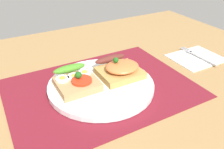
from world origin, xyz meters
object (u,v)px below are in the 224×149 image
plate (101,85)px  napkin (196,57)px  sandwich_salmon (119,69)px  fork (197,55)px  sandwich_egg_tomato (76,81)px

plate → napkin: bearing=1.3°
sandwich_salmon → fork: (27.09, -0.23, -2.59)cm
plate → napkin: (32.33, 0.75, -0.65)cm
plate → sandwich_egg_tomato: size_ratio=2.50×
plate → sandwich_salmon: 6.42cm
sandwich_salmon → fork: 27.21cm
sandwich_salmon → plate: bearing=-167.9°
plate → napkin: plate is taller
plate → sandwich_egg_tomato: sandwich_egg_tomato is taller
sandwich_egg_tomato → fork: size_ratio=0.73×
plate → napkin: 32.35cm
plate → fork: 32.93cm
sandwich_salmon → sandwich_egg_tomato: bearing=178.0°
plate → fork: (32.91, 1.02, -0.19)cm
sandwich_salmon → napkin: 26.68cm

